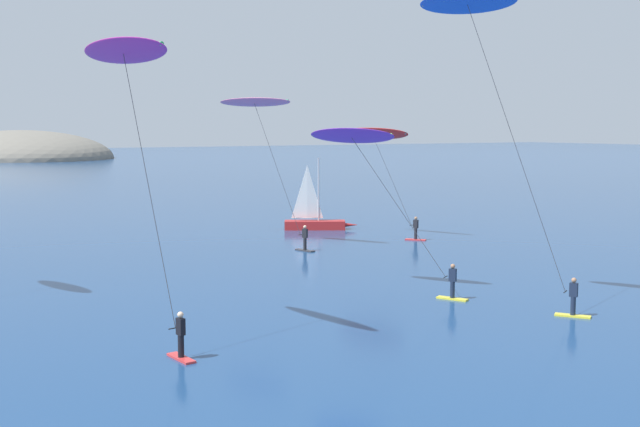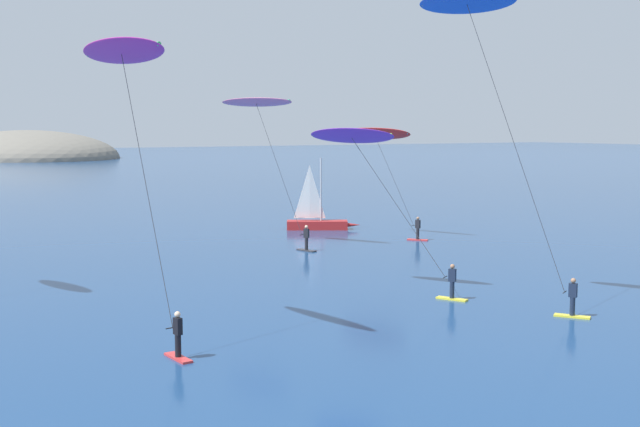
{
  "view_description": "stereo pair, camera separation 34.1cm",
  "coord_description": "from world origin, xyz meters",
  "px_view_note": "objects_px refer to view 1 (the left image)",
  "views": [
    {
      "loc": [
        -15.91,
        -7.33,
        8.16
      ],
      "look_at": [
        4.99,
        27.43,
        3.76
      ],
      "focal_mm": 45.0,
      "sensor_mm": 36.0,
      "label": 1
    },
    {
      "loc": [
        -15.61,
        -7.5,
        8.16
      ],
      "look_at": [
        4.99,
        27.43,
        3.76
      ],
      "focal_mm": 45.0,
      "sensor_mm": 36.0,
      "label": 2
    }
  ],
  "objects_px": {
    "kitesurfer_red": "(375,140)",
    "kitesurfer_blue": "(476,27)",
    "sailboat_near": "(319,221)",
    "kitesurfer_magenta": "(127,69)",
    "kitesurfer_purple": "(360,148)",
    "kitesurfer_pink": "(259,114)"
  },
  "relations": [
    {
      "from": "kitesurfer_red",
      "to": "sailboat_near",
      "type": "bearing_deg",
      "value": 104.5
    },
    {
      "from": "kitesurfer_magenta",
      "to": "kitesurfer_purple",
      "type": "bearing_deg",
      "value": 15.0
    },
    {
      "from": "sailboat_near",
      "to": "kitesurfer_red",
      "type": "relative_size",
      "value": 0.7
    },
    {
      "from": "kitesurfer_blue",
      "to": "kitesurfer_purple",
      "type": "bearing_deg",
      "value": 114.86
    },
    {
      "from": "sailboat_near",
      "to": "kitesurfer_pink",
      "type": "relative_size",
      "value": 0.56
    },
    {
      "from": "sailboat_near",
      "to": "kitesurfer_magenta",
      "type": "distance_m",
      "value": 35.43
    },
    {
      "from": "sailboat_near",
      "to": "kitesurfer_purple",
      "type": "relative_size",
      "value": 0.7
    },
    {
      "from": "kitesurfer_blue",
      "to": "kitesurfer_magenta",
      "type": "xyz_separation_m",
      "value": [
        -15.22,
        2.02,
        -2.3
      ]
    },
    {
      "from": "sailboat_near",
      "to": "kitesurfer_magenta",
      "type": "relative_size",
      "value": 0.5
    },
    {
      "from": "kitesurfer_pink",
      "to": "kitesurfer_magenta",
      "type": "bearing_deg",
      "value": -128.27
    },
    {
      "from": "kitesurfer_red",
      "to": "kitesurfer_blue",
      "type": "xyz_separation_m",
      "value": [
        -9.48,
        -21.28,
        5.43
      ]
    },
    {
      "from": "kitesurfer_red",
      "to": "kitesurfer_magenta",
      "type": "bearing_deg",
      "value": -142.06
    },
    {
      "from": "sailboat_near",
      "to": "kitesurfer_red",
      "type": "distance_m",
      "value": 8.78
    },
    {
      "from": "sailboat_near",
      "to": "kitesurfer_purple",
      "type": "xyz_separation_m",
      "value": [
        -10.52,
        -21.55,
        6.46
      ]
    },
    {
      "from": "kitesurfer_red",
      "to": "kitesurfer_purple",
      "type": "relative_size",
      "value": 1.0
    },
    {
      "from": "sailboat_near",
      "to": "kitesurfer_magenta",
      "type": "bearing_deg",
      "value": -132.95
    },
    {
      "from": "kitesurfer_blue",
      "to": "kitesurfer_pink",
      "type": "bearing_deg",
      "value": 90.72
    },
    {
      "from": "kitesurfer_blue",
      "to": "kitesurfer_magenta",
      "type": "bearing_deg",
      "value": 172.43
    },
    {
      "from": "sailboat_near",
      "to": "kitesurfer_blue",
      "type": "relative_size",
      "value": 0.4
    },
    {
      "from": "kitesurfer_purple",
      "to": "kitesurfer_magenta",
      "type": "distance_m",
      "value": 13.54
    },
    {
      "from": "kitesurfer_red",
      "to": "kitesurfer_blue",
      "type": "distance_m",
      "value": 23.92
    },
    {
      "from": "sailboat_near",
      "to": "kitesurfer_blue",
      "type": "xyz_separation_m",
      "value": [
        -8.0,
        -26.97,
        11.94
      ]
    }
  ]
}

